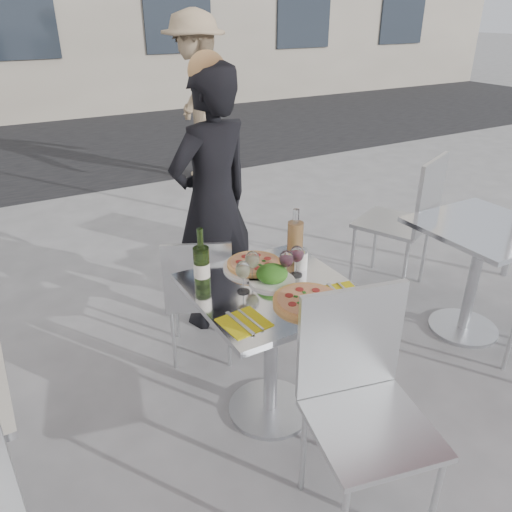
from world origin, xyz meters
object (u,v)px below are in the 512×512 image
salad_plate (272,275)px  wineglass_red_a (286,260)px  chair_near (361,392)px  carafe (295,241)px  woman_diner (213,203)px  wineglass_red_b (297,255)px  side_table_right (478,257)px  wine_bottle (202,265)px  napkin_left (244,322)px  napkin_right (341,293)px  chair_far (199,290)px  pizza_near (308,301)px  sugar_shaker (301,259)px  side_chair_rfar (409,214)px  pedestrian_b (197,99)px  wineglass_white_a (243,271)px  main_table (271,325)px  pizza_far (254,265)px  wineglass_white_b (252,261)px

salad_plate → wineglass_red_a: wineglass_red_a is taller
chair_near → carafe: bearing=88.5°
woman_diner → wineglass_red_b: (0.02, -0.90, 0.03)m
side_table_right → wine_bottle: size_ratio=2.54×
woman_diner → napkin_left: bearing=55.6°
napkin_left → napkin_right: size_ratio=0.96×
woman_diner → chair_far: bearing=38.6°
pizza_near → sugar_shaker: (0.16, 0.28, 0.04)m
pizza_near → napkin_right: (0.18, -0.01, -0.01)m
side_chair_rfar → pedestrian_b: size_ratio=0.54×
woman_diner → wineglass_white_a: bearing=57.8°
pizza_near → salad_plate: size_ratio=1.40×
main_table → wineglass_white_a: (-0.13, 0.03, 0.32)m
pizza_near → pizza_far: 0.41m
side_chair_rfar → wineglass_red_a: size_ratio=6.55×
wine_bottle → sugar_shaker: bearing=-8.7°
pizza_far → napkin_left: 0.49m
side_table_right → woman_diner: size_ratio=0.45×
wineglass_white_a → wineglass_white_b: 0.11m
pedestrian_b → wine_bottle: pedestrian_b is taller
side_table_right → carafe: (-1.27, 0.16, 0.33)m
main_table → pizza_near: size_ratio=2.43×
pizza_near → chair_near: bearing=-94.2°
woman_diner → sugar_shaker: 0.86m
main_table → salad_plate: (0.03, 0.05, 0.25)m
chair_far → wineglass_red_a: size_ratio=5.20×
pizza_near → wineglass_white_b: (-0.12, 0.29, 0.10)m
napkin_right → pizza_far: bearing=127.5°
wineglass_white_b → pizza_near: bearing=-68.3°
salad_plate → wineglass_red_b: 0.16m
woman_diner → pizza_far: bearing=65.6°
wineglass_red_a → wineglass_white_a: bearing=178.5°
pizza_far → napkin_left: size_ratio=1.56×
main_table → napkin_left: bearing=-143.1°
wineglass_red_b → carafe: bearing=59.8°
wineglass_red_b → pizza_far: bearing=129.6°
side_chair_rfar → woman_diner: bearing=-37.7°
pedestrian_b → salad_plate: bearing=-4.3°
side_table_right → wineglass_white_a: size_ratio=4.76×
wine_bottle → main_table: bearing=-31.7°
side_chair_rfar → wineglass_white_a: size_ratio=6.55×
side_chair_rfar → salad_plate: size_ratio=4.69×
side_chair_rfar → napkin_right: (-1.27, -0.81, 0.14)m
wineglass_red_a → napkin_left: bearing=-147.8°
chair_far → napkin_left: (-0.12, -0.76, 0.27)m
main_table → pizza_near: pizza_near is taller
napkin_right → side_table_right: bearing=19.3°
chair_near → wine_bottle: bearing=124.6°
main_table → wineglass_white_b: (-0.05, 0.10, 0.32)m
chair_far → napkin_left: bearing=105.4°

